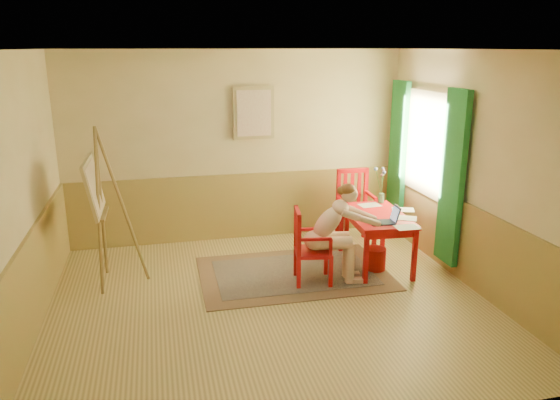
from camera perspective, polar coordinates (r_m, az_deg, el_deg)
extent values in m
cube|color=tan|center=(6.25, -1.09, -10.91)|extent=(5.00, 4.50, 0.02)
cube|color=white|center=(5.57, -1.25, 15.92)|extent=(5.00, 4.50, 0.02)
cube|color=tan|center=(7.92, -4.64, 5.66)|extent=(5.00, 0.02, 2.80)
cube|color=tan|center=(3.68, 6.34, -6.83)|extent=(5.00, 0.02, 2.80)
cube|color=tan|center=(5.78, -26.26, 0.12)|extent=(0.02, 4.50, 2.80)
cube|color=tan|center=(6.72, 20.27, 2.83)|extent=(0.02, 4.50, 2.80)
cube|color=olive|center=(8.10, -4.46, -0.65)|extent=(5.00, 0.04, 1.00)
cube|color=olive|center=(6.06, -24.93, -8.07)|extent=(0.04, 4.50, 1.00)
cube|color=olive|center=(6.95, 19.35, -4.41)|extent=(0.04, 4.50, 1.00)
cube|color=white|center=(7.59, 15.62, 5.82)|extent=(0.02, 1.00, 1.30)
cube|color=tan|center=(7.58, 15.49, 5.82)|extent=(0.03, 1.12, 1.42)
cube|color=#207F34|center=(6.96, 17.97, 2.20)|extent=(0.08, 0.45, 2.20)
cube|color=#207F34|center=(8.30, 12.48, 4.76)|extent=(0.08, 0.45, 2.20)
cube|color=tan|center=(7.84, -2.83, 9.28)|extent=(0.60, 0.04, 0.76)
cube|color=beige|center=(7.81, -2.80, 9.26)|extent=(0.50, 0.02, 0.66)
cube|color=#8C7251|center=(6.95, 1.48, -7.84)|extent=(2.41, 1.62, 0.01)
cube|color=black|center=(6.95, 1.48, -7.78)|extent=(2.01, 1.22, 0.01)
cube|color=red|center=(7.08, 10.31, -1.66)|extent=(0.80, 1.25, 0.04)
cube|color=red|center=(7.10, 10.28, -2.20)|extent=(0.69, 1.14, 0.10)
cube|color=red|center=(6.61, 9.19, -6.22)|extent=(0.06, 0.06, 0.68)
cube|color=red|center=(6.83, 14.19, -5.78)|extent=(0.06, 0.06, 0.68)
cube|color=red|center=(7.59, 6.57, -3.13)|extent=(0.06, 0.06, 0.68)
cube|color=red|center=(7.78, 11.00, -2.84)|extent=(0.06, 0.06, 0.68)
cube|color=red|center=(6.57, 3.55, -5.55)|extent=(0.50, 0.48, 0.04)
cube|color=red|center=(6.46, 2.02, -7.96)|extent=(0.05, 0.05, 0.38)
cube|color=red|center=(6.52, 5.45, -7.83)|extent=(0.05, 0.05, 0.38)
cube|color=red|center=(6.80, 1.68, -6.70)|extent=(0.05, 0.05, 0.38)
cube|color=red|center=(6.85, 4.93, -6.59)|extent=(0.05, 0.05, 0.38)
cube|color=red|center=(6.28, 2.06, -3.84)|extent=(0.05, 0.05, 0.52)
cube|color=red|center=(6.63, 1.71, -2.75)|extent=(0.05, 0.05, 0.52)
cube|color=red|center=(6.38, 1.90, -1.31)|extent=(0.11, 0.42, 0.06)
cube|color=red|center=(6.37, 1.97, -3.68)|extent=(0.03, 0.05, 0.43)
cube|color=red|center=(6.46, 1.88, -3.40)|extent=(0.03, 0.05, 0.43)
cube|color=red|center=(6.55, 1.79, -3.12)|extent=(0.03, 0.05, 0.43)
cube|color=red|center=(6.32, 3.81, -4.23)|extent=(0.39, 0.10, 0.03)
cube|color=red|center=(6.38, 5.44, -5.05)|extent=(0.04, 0.04, 0.21)
cube|color=red|center=(6.67, 3.37, -3.13)|extent=(0.39, 0.10, 0.03)
cube|color=red|center=(6.73, 4.92, -3.92)|extent=(0.04, 0.04, 0.21)
cube|color=red|center=(7.92, 8.15, -1.40)|extent=(0.50, 0.52, 0.05)
cube|color=red|center=(8.13, 6.15, -2.68)|extent=(0.06, 0.06, 0.44)
cube|color=red|center=(7.73, 7.11, -3.73)|extent=(0.06, 0.06, 0.44)
cube|color=red|center=(8.26, 8.99, -2.49)|extent=(0.06, 0.06, 0.44)
cube|color=red|center=(7.87, 10.08, -3.50)|extent=(0.06, 0.06, 0.44)
cube|color=red|center=(7.97, 6.27, 1.21)|extent=(0.06, 0.06, 0.60)
cube|color=red|center=(8.10, 9.16, 1.35)|extent=(0.06, 0.06, 0.60)
cube|color=red|center=(7.97, 7.80, 3.15)|extent=(0.48, 0.08, 0.07)
cube|color=red|center=(8.00, 6.98, 1.13)|extent=(0.05, 0.03, 0.49)
cube|color=red|center=(8.04, 7.73, 1.17)|extent=(0.05, 0.03, 0.49)
cube|color=red|center=(8.07, 8.46, 1.20)|extent=(0.05, 0.03, 0.49)
cube|color=red|center=(7.78, 6.74, 0.37)|extent=(0.06, 0.45, 0.04)
cube|color=red|center=(7.62, 7.19, -0.93)|extent=(0.05, 0.05, 0.24)
cube|color=red|center=(7.91, 9.69, 0.52)|extent=(0.06, 0.45, 0.04)
cube|color=red|center=(7.76, 10.19, -0.75)|extent=(0.05, 0.05, 0.24)
ellipsoid|color=beige|center=(6.52, 3.80, -4.31)|extent=(0.34, 0.39, 0.23)
cylinder|color=beige|center=(6.48, 5.75, -4.61)|extent=(0.46, 0.22, 0.16)
cylinder|color=beige|center=(6.64, 5.49, -4.07)|extent=(0.46, 0.22, 0.16)
cylinder|color=beige|center=(6.61, 7.49, -6.67)|extent=(0.13, 0.13, 0.50)
cylinder|color=beige|center=(6.77, 7.19, -6.09)|extent=(0.13, 0.13, 0.50)
cube|color=beige|center=(6.72, 7.94, -8.58)|extent=(0.22, 0.12, 0.07)
cube|color=beige|center=(6.88, 7.64, -7.97)|extent=(0.22, 0.12, 0.07)
ellipsoid|color=beige|center=(6.47, 5.14, -2.43)|extent=(0.52, 0.36, 0.53)
ellipsoid|color=beige|center=(6.44, 6.49, -0.79)|extent=(0.24, 0.33, 0.18)
sphere|color=beige|center=(6.42, 7.45, 0.62)|extent=(0.23, 0.23, 0.20)
ellipsoid|color=brown|center=(6.40, 7.29, 1.12)|extent=(0.22, 0.22, 0.14)
sphere|color=brown|center=(6.38, 6.59, 1.02)|extent=(0.12, 0.12, 0.10)
cylinder|color=beige|center=(6.34, 7.55, -1.62)|extent=(0.23, 0.14, 0.15)
cylinder|color=beige|center=(6.43, 9.44, -2.21)|extent=(0.30, 0.10, 0.17)
sphere|color=beige|center=(6.36, 8.39, -1.90)|extent=(0.10, 0.10, 0.09)
sphere|color=beige|center=(6.51, 10.47, -2.51)|extent=(0.08, 0.08, 0.07)
cylinder|color=beige|center=(6.61, 7.04, -0.85)|extent=(0.22, 0.10, 0.15)
cylinder|color=beige|center=(6.66, 8.94, -1.53)|extent=(0.30, 0.18, 0.17)
sphere|color=beige|center=(6.65, 7.82, -1.07)|extent=(0.10, 0.10, 0.09)
sphere|color=beige|center=(6.68, 10.06, -1.99)|extent=(0.08, 0.08, 0.07)
cube|color=#1E2338|center=(6.73, 10.83, -2.38)|extent=(0.31, 0.23, 0.02)
cube|color=#2D3342|center=(6.73, 10.83, -2.35)|extent=(0.27, 0.18, 0.00)
cube|color=#1E2338|center=(6.75, 12.26, -1.44)|extent=(0.08, 0.22, 0.20)
cube|color=#99BFF2|center=(6.75, 12.17, -1.47)|extent=(0.06, 0.18, 0.16)
cube|color=white|center=(6.63, 13.45, -2.85)|extent=(0.30, 0.22, 0.00)
cube|color=white|center=(7.33, 13.03, -1.01)|extent=(0.35, 0.30, 0.00)
cube|color=white|center=(7.45, 9.58, -0.54)|extent=(0.31, 0.24, 0.00)
cube|color=white|center=(6.98, 13.23, -1.88)|extent=(0.36, 0.32, 0.00)
cylinder|color=#3F724C|center=(7.58, 10.78, 0.20)|extent=(0.10, 0.10, 0.13)
cylinder|color=#3F7233|center=(7.55, 10.51, 1.93)|extent=(0.08, 0.10, 0.36)
sphere|color=#728CD8|center=(7.53, 10.21, 3.30)|extent=(0.06, 0.06, 0.05)
cylinder|color=#3F7233|center=(7.48, 10.91, 1.86)|extent=(0.03, 0.09, 0.37)
sphere|color=pink|center=(7.40, 11.01, 3.18)|extent=(0.04, 0.04, 0.04)
cylinder|color=#3F7233|center=(7.55, 10.84, 1.60)|extent=(0.02, 0.04, 0.28)
sphere|color=pink|center=(7.53, 10.88, 2.64)|extent=(0.05, 0.05, 0.04)
cylinder|color=#3F7233|center=(7.47, 10.94, 1.73)|extent=(0.04, 0.12, 0.35)
sphere|color=#728CD8|center=(7.38, 11.08, 2.92)|extent=(0.06, 0.06, 0.05)
cylinder|color=#3F7233|center=(7.58, 10.92, 1.77)|extent=(0.06, 0.09, 0.31)
sphere|color=pink|center=(7.59, 11.04, 2.97)|extent=(0.05, 0.05, 0.04)
cylinder|color=#3F7233|center=(7.55, 10.90, 1.75)|extent=(0.04, 0.05, 0.31)
sphere|color=pink|center=(7.54, 10.99, 2.95)|extent=(0.05, 0.05, 0.04)
cylinder|color=#3F7233|center=(7.57, 10.87, 1.95)|extent=(0.05, 0.10, 0.36)
sphere|color=#728CD8|center=(7.58, 10.95, 3.33)|extent=(0.05, 0.05, 0.04)
cylinder|color=#B81412|center=(7.12, 10.13, -6.24)|extent=(0.31, 0.31, 0.30)
cylinder|color=olive|center=(6.57, -18.84, -1.18)|extent=(0.10, 0.36, 1.95)
cylinder|color=olive|center=(6.87, -18.59, -0.42)|extent=(0.09, 0.36, 1.95)
cylinder|color=olive|center=(6.69, -16.47, -0.65)|extent=(0.51, 0.04, 1.96)
cylinder|color=olive|center=(6.74, -18.87, -1.45)|extent=(0.04, 0.55, 0.03)
cube|color=olive|center=(6.73, -18.34, -1.41)|extent=(0.07, 0.59, 0.03)
cube|color=tan|center=(6.65, -19.35, 1.36)|extent=(0.16, 0.87, 0.65)
cube|color=beige|center=(6.65, -19.17, 1.37)|extent=(0.12, 0.78, 0.56)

